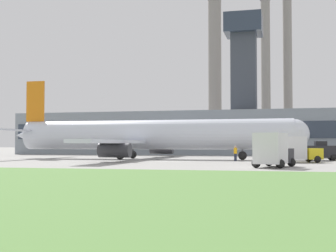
{
  "coord_description": "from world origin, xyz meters",
  "views": [
    {
      "loc": [
        12.28,
        -49.33,
        1.81
      ],
      "look_at": [
        -1.4,
        5.48,
        4.03
      ],
      "focal_mm": 50.0,
      "sensor_mm": 36.0,
      "label": 1
    }
  ],
  "objects_px": {
    "baggage_truck": "(273,151)",
    "fuel_truck": "(296,150)",
    "ground_crew_person": "(235,153)",
    "pushback_tug": "(321,152)",
    "airplane": "(149,135)"
  },
  "relations": [
    {
      "from": "baggage_truck",
      "to": "ground_crew_person",
      "type": "xyz_separation_m",
      "value": [
        -4.27,
        13.26,
        -0.45
      ]
    },
    {
      "from": "airplane",
      "to": "baggage_truck",
      "type": "height_order",
      "value": "airplane"
    },
    {
      "from": "pushback_tug",
      "to": "ground_crew_person",
      "type": "relative_size",
      "value": 2.24
    },
    {
      "from": "fuel_truck",
      "to": "baggage_truck",
      "type": "bearing_deg",
      "value": -100.37
    },
    {
      "from": "pushback_tug",
      "to": "ground_crew_person",
      "type": "xyz_separation_m",
      "value": [
        -9.11,
        -4.43,
        -0.13
      ]
    },
    {
      "from": "baggage_truck",
      "to": "airplane",
      "type": "bearing_deg",
      "value": 131.5
    },
    {
      "from": "baggage_truck",
      "to": "ground_crew_person",
      "type": "bearing_deg",
      "value": 107.84
    },
    {
      "from": "ground_crew_person",
      "to": "fuel_truck",
      "type": "bearing_deg",
      "value": -21.56
    },
    {
      "from": "pushback_tug",
      "to": "ground_crew_person",
      "type": "height_order",
      "value": "pushback_tug"
    },
    {
      "from": "pushback_tug",
      "to": "baggage_truck",
      "type": "bearing_deg",
      "value": -105.29
    },
    {
      "from": "pushback_tug",
      "to": "fuel_truck",
      "type": "relative_size",
      "value": 0.79
    },
    {
      "from": "fuel_truck",
      "to": "ground_crew_person",
      "type": "distance_m",
      "value": 6.72
    },
    {
      "from": "baggage_truck",
      "to": "fuel_truck",
      "type": "relative_size",
      "value": 1.08
    },
    {
      "from": "baggage_truck",
      "to": "fuel_truck",
      "type": "bearing_deg",
      "value": 79.63
    },
    {
      "from": "airplane",
      "to": "ground_crew_person",
      "type": "relative_size",
      "value": 22.39
    }
  ]
}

